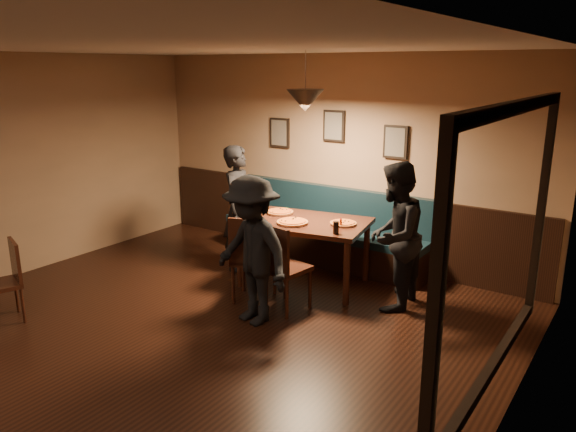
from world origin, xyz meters
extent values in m
plane|color=black|center=(0.00, 0.00, 0.00)|extent=(7.00, 7.00, 0.00)
plane|color=silver|center=(0.00, 0.00, 2.80)|extent=(7.00, 7.00, 0.00)
plane|color=#8C704F|center=(0.00, 3.50, 1.40)|extent=(6.00, 0.00, 6.00)
plane|color=#8C704F|center=(3.00, 0.00, 1.40)|extent=(0.00, 7.00, 7.00)
cube|color=black|center=(0.00, 3.47, 0.50)|extent=(5.88, 0.06, 1.00)
cube|color=black|center=(2.96, 0.50, 1.50)|extent=(0.06, 2.56, 1.86)
plane|color=black|center=(2.93, 0.50, 1.50)|extent=(0.00, 2.40, 2.40)
cube|color=black|center=(-0.90, 3.47, 1.70)|extent=(0.32, 0.04, 0.42)
cube|color=black|center=(0.00, 3.47, 1.85)|extent=(0.32, 0.04, 0.42)
cube|color=black|center=(0.90, 3.47, 1.70)|extent=(0.32, 0.04, 0.42)
cone|color=black|center=(0.24, 2.37, 2.25)|extent=(0.44, 0.44, 0.25)
cube|color=black|center=(0.24, 2.37, 0.41)|extent=(1.68, 1.25, 0.81)
imported|color=black|center=(-0.77, 2.36, 0.83)|extent=(0.52, 0.68, 1.65)
imported|color=black|center=(1.42, 2.36, 0.83)|extent=(0.69, 0.85, 1.65)
imported|color=black|center=(0.37, 1.17, 0.79)|extent=(1.12, 0.80, 1.57)
cylinder|color=gold|center=(-0.20, 2.48, 0.83)|extent=(0.45, 0.45, 0.04)
cylinder|color=orange|center=(0.20, 2.17, 0.84)|extent=(0.39, 0.39, 0.04)
cylinder|color=orange|center=(0.72, 2.48, 0.83)|extent=(0.36, 0.36, 0.04)
cylinder|color=black|center=(0.82, 2.12, 0.89)|extent=(0.07, 0.07, 0.14)
cylinder|color=#972305|center=(0.75, 2.37, 0.87)|extent=(0.03, 0.03, 0.12)
cube|color=#217C32|center=(-0.30, 2.64, 0.82)|extent=(0.22, 0.22, 0.01)
cube|color=#20792C|center=(-0.32, 2.08, 0.82)|extent=(0.19, 0.19, 0.01)
cube|color=silver|center=(0.21, 2.04, 0.82)|extent=(0.19, 0.04, 0.00)
camera|label=1|loc=(3.72, -3.04, 2.62)|focal=34.27mm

